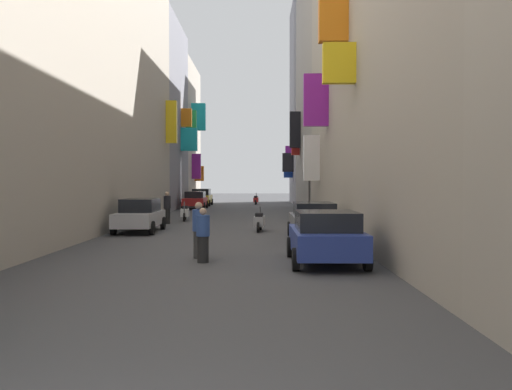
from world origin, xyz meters
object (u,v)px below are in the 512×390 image
pedestrian_crossing (167,208)px  parked_car_blue (326,236)px  parked_car_red (195,200)px  scooter_red (256,200)px  pedestrian_near_left (203,236)px  pedestrian_near_right (199,230)px  traffic_light_near_corner (309,170)px  scooter_silver (259,221)px  parked_car_yellow (201,197)px  parked_car_silver (140,215)px  scooter_white (185,213)px  parked_car_grey (313,220)px

pedestrian_crossing → parked_car_blue: bearing=-64.7°
parked_car_red → scooter_red: bearing=58.9°
pedestrian_near_left → pedestrian_near_right: bearing=103.6°
pedestrian_near_left → traffic_light_near_corner: 18.43m
scooter_red → pedestrian_near_right: (-1.45, -37.90, 0.37)m
pedestrian_crossing → parked_car_red: bearing=91.4°
scooter_silver → pedestrian_near_right: 9.06m
parked_car_yellow → parked_car_blue: parked_car_yellow is taller
scooter_red → scooter_silver: bearing=-89.3°
parked_car_red → pedestrian_near_left: size_ratio=2.54×
parked_car_silver → scooter_silver: size_ratio=2.22×
scooter_silver → parked_car_red: bearing=104.4°
parked_car_blue → pedestrian_near_left: pedestrian_near_left is taller
parked_car_red → pedestrian_near_right: size_ratio=2.35×
parked_car_blue → parked_car_silver: 12.07m
parked_car_red → pedestrian_crossing: size_ratio=2.27×
parked_car_blue → traffic_light_near_corner: traffic_light_near_corner is taller
pedestrian_crossing → parked_car_yellow: bearing=91.2°
parked_car_blue → pedestrian_crossing: 15.89m
scooter_red → traffic_light_near_corner: bearing=-81.0°
parked_car_yellow → scooter_white: parked_car_yellow is taller
scooter_silver → pedestrian_near_left: bearing=-99.2°
scooter_red → pedestrian_near_left: (-1.23, -38.80, 0.30)m
pedestrian_near_left → scooter_red: bearing=88.2°
parked_car_red → traffic_light_near_corner: bearing=-57.0°
pedestrian_near_left → scooter_silver: bearing=80.8°
parked_car_grey → parked_car_yellow: bearing=104.0°
parked_car_blue → scooter_white: bearing=110.1°
parked_car_silver → scooter_red: bearing=80.2°
parked_car_red → parked_car_silver: bearing=-90.2°
scooter_white → parked_car_silver: bearing=-98.4°
parked_car_red → pedestrian_near_left: bearing=-83.0°
parked_car_blue → parked_car_grey: parked_car_blue is taller
parked_car_silver → pedestrian_near_right: (3.59, -8.56, 0.06)m
parked_car_red → pedestrian_near_right: bearing=-83.2°
scooter_red → pedestrian_crossing: bearing=-100.5°
parked_car_red → scooter_white: size_ratio=2.00×
parked_car_red → pedestrian_near_left: pedestrian_near_left is taller
pedestrian_near_right → pedestrian_crossing: bearing=103.3°
scooter_white → pedestrian_near_right: (2.53, -15.77, 0.37)m
parked_car_yellow → pedestrian_near_left: size_ratio=2.68×
parked_car_yellow → parked_car_red: bearing=-89.2°
parked_car_yellow → scooter_silver: parked_car_yellow is taller
parked_car_yellow → scooter_red: parked_car_yellow is taller
scooter_white → pedestrian_near_right: size_ratio=1.17×
parked_car_yellow → pedestrian_crossing: bearing=-88.8°
parked_car_red → scooter_white: (1.00, -13.88, -0.29)m
scooter_silver → scooter_white: same height
parked_car_red → traffic_light_near_corner: 15.44m
parked_car_yellow → pedestrian_crossing: pedestrian_crossing is taller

